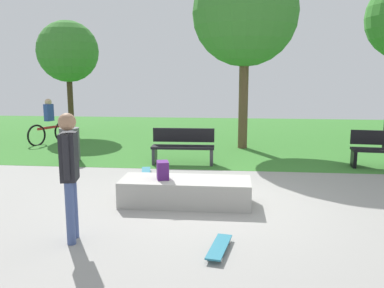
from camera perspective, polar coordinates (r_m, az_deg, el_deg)
ground_plane at (r=7.33m, az=3.63°, el=-8.31°), size 28.00×28.00×0.00m
grass_lawn at (r=15.35m, az=4.81°, el=1.36°), size 26.60×11.56×0.01m
concrete_ledge at (r=7.18m, az=-0.94°, el=-6.79°), size 2.31×0.83×0.45m
backpack_on_ledge at (r=7.12m, az=-4.20°, el=-3.74°), size 0.27×0.32×0.32m
skater_performing_trick at (r=5.66m, az=-17.10°, el=-3.16°), size 0.26×0.42×1.79m
skateboard_by_ledge at (r=5.41m, az=3.91°, el=-14.44°), size 0.33×0.82×0.08m
skateboard_spare at (r=9.35m, az=-6.57°, el=-3.90°), size 0.36×0.82×0.08m
park_bench_near_lamppost at (r=10.28m, az=-1.28°, el=-0.21°), size 1.61×0.51×0.91m
tree_young_birch at (r=16.11m, az=-17.31°, el=12.45°), size 2.29×2.29×4.28m
tree_broad_elm at (r=12.58m, az=7.61°, el=18.01°), size 3.17×3.17×5.68m
trash_bin at (r=11.17m, az=-17.05°, el=-0.03°), size 0.52×0.52×0.88m
cyclist_on_bicycle at (r=14.17m, az=-19.67°, el=2.65°), size 0.79×1.69×1.52m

